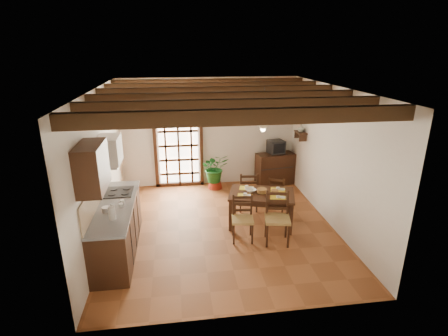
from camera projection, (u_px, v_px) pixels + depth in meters
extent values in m
plane|color=brown|center=(222.00, 227.00, 7.16)|extent=(5.00, 5.00, 0.00)
cube|color=silver|center=(209.00, 133.00, 9.04)|extent=(4.50, 0.02, 2.80)
cube|color=silver|center=(248.00, 225.00, 4.36)|extent=(4.50, 0.02, 2.80)
cube|color=silver|center=(100.00, 168.00, 6.41)|extent=(0.02, 5.00, 2.80)
cube|color=silver|center=(333.00, 158.00, 6.99)|extent=(0.02, 5.00, 2.80)
cube|color=white|center=(222.00, 89.00, 6.24)|extent=(4.50, 5.00, 0.02)
cube|color=black|center=(244.00, 117.00, 4.31)|extent=(4.50, 0.14, 0.20)
cube|color=black|center=(233.00, 106.00, 5.10)|extent=(4.50, 0.14, 0.20)
cube|color=black|center=(225.00, 98.00, 5.88)|extent=(4.50, 0.14, 0.20)
cube|color=black|center=(219.00, 92.00, 6.67)|extent=(4.50, 0.14, 0.20)
cube|color=black|center=(214.00, 87.00, 7.45)|extent=(4.50, 0.14, 0.20)
cube|color=black|center=(210.00, 83.00, 8.24)|extent=(4.50, 0.14, 0.20)
cube|color=white|center=(178.00, 145.00, 9.02)|extent=(1.01, 0.02, 2.11)
cube|color=black|center=(176.00, 101.00, 8.60)|extent=(1.26, 0.10, 0.08)
cube|color=black|center=(155.00, 146.00, 8.90)|extent=(0.08, 0.10, 2.28)
cube|color=black|center=(201.00, 145.00, 9.05)|extent=(0.08, 0.10, 2.28)
cube|color=black|center=(178.00, 146.00, 8.96)|extent=(1.01, 0.03, 2.02)
cube|color=black|center=(118.00, 229.00, 6.20)|extent=(0.60, 2.20, 0.88)
cube|color=slate|center=(115.00, 206.00, 6.05)|extent=(0.64, 2.25, 0.04)
cube|color=tan|center=(96.00, 195.00, 5.94)|extent=(0.02, 2.20, 0.50)
cube|color=black|center=(92.00, 168.00, 5.06)|extent=(0.35, 0.80, 0.70)
cube|color=white|center=(109.00, 150.00, 6.27)|extent=(0.38, 0.60, 0.50)
cube|color=silver|center=(111.00, 164.00, 6.36)|extent=(0.32, 0.55, 0.04)
cube|color=black|center=(119.00, 192.00, 6.55)|extent=(0.50, 0.55, 0.02)
cylinder|color=white|center=(112.00, 213.00, 5.50)|extent=(0.11, 0.11, 0.24)
cylinder|color=silver|center=(106.00, 210.00, 5.79)|extent=(0.14, 0.14, 0.10)
cube|color=#381F12|center=(262.00, 194.00, 7.08)|extent=(1.47, 1.16, 0.05)
cube|color=#381F12|center=(262.00, 197.00, 7.10)|extent=(1.33, 1.04, 0.09)
cube|color=#381F12|center=(290.00, 204.00, 7.45)|extent=(0.08, 0.08, 0.66)
cube|color=#381F12|center=(235.00, 201.00, 7.61)|extent=(0.08, 0.08, 0.66)
cube|color=#381F12|center=(291.00, 220.00, 6.78)|extent=(0.08, 0.08, 0.66)
cube|color=#381F12|center=(231.00, 216.00, 6.94)|extent=(0.08, 0.08, 0.66)
cube|color=#A58446|center=(243.00, 219.00, 6.57)|extent=(0.45, 0.43, 0.05)
cube|color=black|center=(242.00, 205.00, 6.65)|extent=(0.40, 0.08, 0.44)
cube|color=black|center=(242.00, 230.00, 6.64)|extent=(0.42, 0.41, 0.43)
cube|color=#A58446|center=(277.00, 219.00, 6.47)|extent=(0.53, 0.51, 0.05)
cube|color=black|center=(277.00, 203.00, 6.56)|extent=(0.45, 0.12, 0.50)
cube|color=black|center=(277.00, 231.00, 6.55)|extent=(0.50, 0.49, 0.49)
cube|color=#A58446|center=(248.00, 191.00, 7.83)|extent=(0.46, 0.44, 0.05)
cube|color=black|center=(249.00, 184.00, 7.59)|extent=(0.42, 0.08, 0.46)
cube|color=black|center=(248.00, 200.00, 7.90)|extent=(0.44, 0.42, 0.45)
cube|color=#A58446|center=(277.00, 194.00, 7.75)|extent=(0.52, 0.52, 0.05)
cube|color=black|center=(276.00, 187.00, 7.54)|extent=(0.36, 0.22, 0.43)
cube|color=black|center=(277.00, 202.00, 7.82)|extent=(0.50, 0.49, 0.42)
cube|color=yellow|center=(248.00, 200.00, 6.86)|extent=(0.30, 0.22, 0.01)
cube|color=yellow|center=(280.00, 198.00, 6.94)|extent=(0.30, 0.22, 0.01)
cube|color=yellow|center=(244.00, 192.00, 7.24)|extent=(0.30, 0.22, 0.01)
cube|color=yellow|center=(274.00, 191.00, 7.32)|extent=(0.30, 0.22, 0.01)
cylinder|color=olive|center=(262.00, 193.00, 7.07)|extent=(0.20, 0.20, 0.08)
imported|color=white|center=(251.00, 190.00, 7.14)|extent=(0.28, 0.28, 0.05)
cube|color=black|center=(275.00, 169.00, 9.33)|extent=(1.05, 0.59, 0.84)
cube|color=black|center=(276.00, 147.00, 9.13)|extent=(0.45, 0.43, 0.34)
cube|color=black|center=(278.00, 149.00, 8.96)|extent=(0.31, 0.08, 0.25)
cube|color=white|center=(266.00, 118.00, 9.10)|extent=(0.25, 0.03, 0.32)
cone|color=maroon|center=(215.00, 184.00, 9.12)|extent=(0.38, 0.38, 0.23)
imported|color=#144C19|center=(215.00, 167.00, 8.97)|extent=(1.96, 1.75, 1.97)
cube|color=black|center=(301.00, 132.00, 8.42)|extent=(0.20, 0.42, 0.03)
cube|color=black|center=(303.00, 138.00, 8.29)|extent=(0.18, 0.03, 0.18)
cube|color=black|center=(298.00, 134.00, 8.61)|extent=(0.18, 0.03, 0.18)
imported|color=#B2BFB2|center=(301.00, 128.00, 8.39)|extent=(0.15, 0.15, 0.15)
sphere|color=yellow|center=(302.00, 120.00, 8.32)|extent=(0.14, 0.14, 0.14)
cylinder|color=#144C19|center=(301.00, 126.00, 8.37)|extent=(0.01, 0.01, 0.28)
cube|color=brown|center=(306.00, 112.00, 8.27)|extent=(0.03, 0.32, 0.32)
cube|color=#C3B292|center=(305.00, 112.00, 8.27)|extent=(0.01, 0.26, 0.26)
cylinder|color=black|center=(264.00, 106.00, 6.59)|extent=(0.01, 0.01, 0.70)
cone|color=beige|center=(263.00, 125.00, 6.71)|extent=(0.36, 0.36, 0.14)
sphere|color=#FFD88C|center=(263.00, 129.00, 6.74)|extent=(0.09, 0.09, 0.09)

